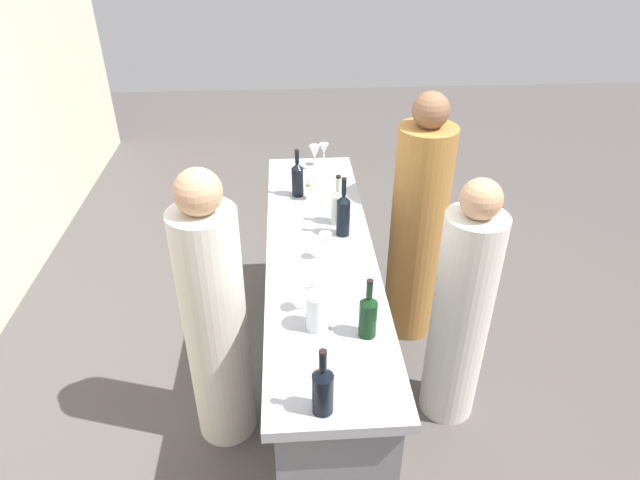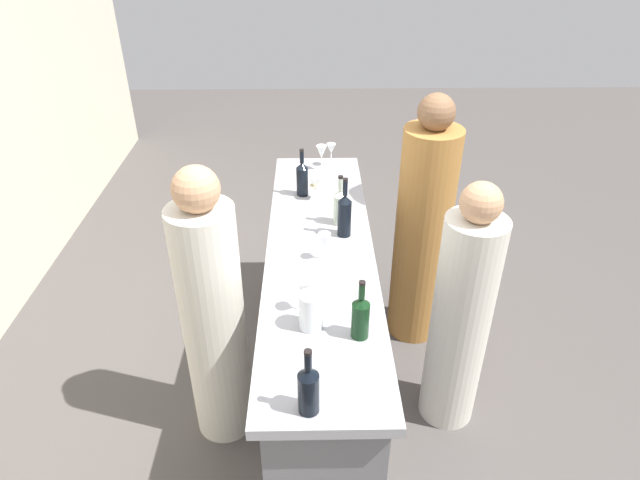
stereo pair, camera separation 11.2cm
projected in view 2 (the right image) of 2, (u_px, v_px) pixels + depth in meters
ground_plane at (320, 384)px, 3.37m from camera, size 12.00×12.00×0.00m
bar_counter at (320, 321)px, 3.10m from camera, size 2.28×0.55×1.00m
wine_bottle_leftmost_near_black at (308, 388)px, 1.90m from camera, size 0.08×0.08×0.28m
wine_bottle_second_left_dark_green at (361, 316)px, 2.22m from camera, size 0.07×0.07×0.28m
wine_bottle_center_near_black at (345, 214)px, 2.88m from camera, size 0.07×0.07×0.33m
wine_bottle_second_right_clear_pale at (340, 206)px, 3.00m from camera, size 0.08×0.08×0.29m
wine_bottle_rightmost_near_black at (302, 178)px, 3.28m from camera, size 0.07×0.07×0.30m
wine_glass_near_left at (331, 150)px, 3.64m from camera, size 0.07×0.07×0.16m
wine_glass_near_center at (322, 153)px, 3.58m from camera, size 0.07×0.07×0.17m
wine_glass_near_right at (324, 242)px, 2.70m from camera, size 0.06×0.06×0.15m
wine_glass_far_left at (315, 185)px, 3.24m from camera, size 0.08×0.08×0.14m
wine_glass_far_center at (304, 290)px, 2.36m from camera, size 0.07×0.07×0.16m
water_pitcher at (311, 311)px, 2.28m from camera, size 0.10×0.10×0.17m
person_left_guest at (461, 319)px, 2.84m from camera, size 0.33×0.33×1.47m
person_center_guest at (422, 233)px, 3.41m from camera, size 0.35×0.35×1.64m
person_right_guest at (214, 321)px, 2.74m from camera, size 0.35×0.35×1.58m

